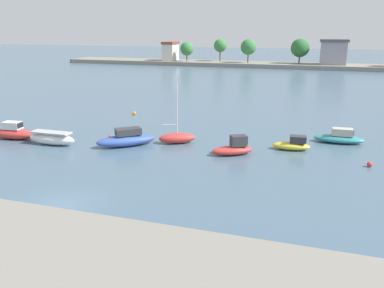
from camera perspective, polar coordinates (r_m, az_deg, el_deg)
name	(u,v)px	position (r m, az deg, el deg)	size (l,w,h in m)	color
ground_plane	(56,208)	(25.78, -19.15, -8.78)	(400.00, 400.00, 0.00)	#476075
moored_boat_0	(14,133)	(42.73, -24.46, 1.50)	(5.27, 1.96, 1.73)	#C63833
moored_boat_1	(52,138)	(39.32, -19.68, 0.78)	(4.88, 1.38, 1.24)	white
moored_boat_2	(126,139)	(37.09, -9.49, 0.69)	(5.42, 4.90, 1.67)	#3856A8
moored_boat_3	(177,138)	(37.51, -2.16, 0.90)	(3.73, 2.83, 5.68)	#C63833
moored_boat_4	(234,148)	(34.24, 6.07, -0.60)	(3.86, 3.00, 1.70)	#C63833
moored_boat_5	(293,145)	(36.57, 14.38, -0.07)	(3.41, 1.60, 1.32)	yellow
moored_boat_6	(340,138)	(40.19, 20.61, 0.86)	(4.69, 1.91, 1.42)	teal
mooring_buoy_0	(134,113)	(50.45, -8.39, 4.46)	(0.43, 0.43, 0.43)	orange
mooring_buoy_1	(370,164)	(34.21, 24.36, -2.71)	(0.42, 0.42, 0.42)	red
mooring_buoy_2	(110,136)	(40.24, -11.80, 1.08)	(0.28, 0.28, 0.28)	red
distant_shoreline	(284,59)	(113.88, 13.27, 11.87)	(119.66, 10.69, 7.76)	gray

